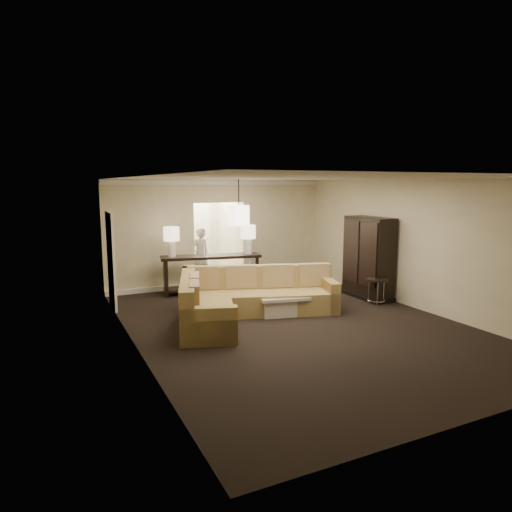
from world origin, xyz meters
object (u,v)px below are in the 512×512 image
console_table (211,271)px  drink_table (377,286)px  armoire (368,259)px  sectional_sofa (243,299)px  coffee_table (280,302)px  person (200,253)px

console_table → drink_table: (2.94, -2.70, -0.13)m
console_table → armoire: size_ratio=1.30×
sectional_sofa → console_table: sectional_sofa is taller
coffee_table → person: person is taller
sectional_sofa → coffee_table: 0.89m
armoire → person: armoire is taller
drink_table → person: 4.77m
armoire → person: size_ratio=1.13×
console_table → person: 1.14m
drink_table → console_table: bearing=137.5°
person → coffee_table: bearing=84.5°
coffee_table → drink_table: (2.22, -0.42, 0.22)m
coffee_table → person: bearing=100.5°
sectional_sofa → person: (0.24, 3.40, 0.47)m
coffee_table → sectional_sofa: bearing=-178.2°
sectional_sofa → coffee_table: sectional_sofa is taller
armoire → person: 4.43m
coffee_table → console_table: size_ratio=0.48×
coffee_table → console_table: bearing=107.5°
drink_table → sectional_sofa: bearing=172.7°
sectional_sofa → drink_table: (3.09, -0.39, 0.04)m
coffee_table → person: 3.49m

